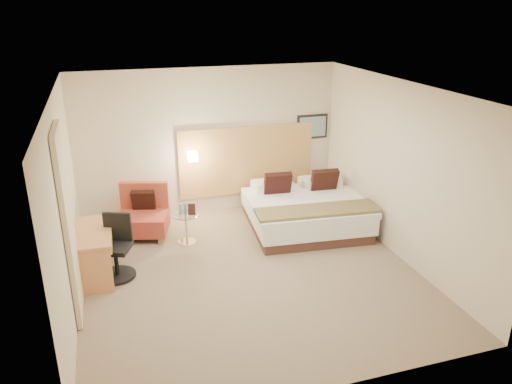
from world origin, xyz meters
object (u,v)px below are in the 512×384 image
object	(u,v)px
bed	(305,210)
desk	(95,240)
lounge_chair	(143,216)
side_table	(186,227)
desk_chair	(117,252)

from	to	relation	value
bed	desk	world-z (taller)	bed
lounge_chair	side_table	world-z (taller)	lounge_chair
lounge_chair	desk_chair	world-z (taller)	desk_chair
desk_chair	bed	bearing A→B (deg)	13.31
bed	desk	bearing A→B (deg)	-169.39
desk	side_table	bearing A→B (deg)	24.98
side_table	desk_chair	bearing A→B (deg)	-146.05
bed	desk	xyz separation A→B (m)	(-3.52, -0.66, 0.25)
bed	desk_chair	size ratio (longest dim) A/B	2.31
side_table	desk	world-z (taller)	desk
bed	desk_chair	distance (m)	3.34
desk	desk_chair	bearing A→B (deg)	-21.57
bed	side_table	xyz separation A→B (m)	(-2.11, 0.00, -0.03)
side_table	desk_chair	distance (m)	1.38
desk	desk_chair	world-z (taller)	desk_chair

